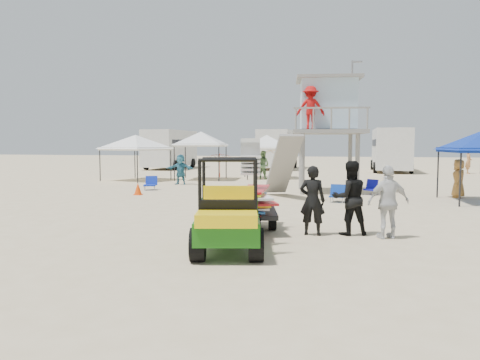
% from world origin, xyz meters
% --- Properties ---
extents(ground, '(140.00, 140.00, 0.00)m').
position_xyz_m(ground, '(0.00, 0.00, 0.00)').
color(ground, beige).
rests_on(ground, ground).
extents(utility_cart, '(1.69, 2.61, 1.83)m').
position_xyz_m(utility_cart, '(0.62, 1.38, 0.85)').
color(utility_cart, '#155A0E').
rests_on(utility_cart, ground).
extents(surf_trailer, '(1.54, 2.31, 2.01)m').
position_xyz_m(surf_trailer, '(0.63, 3.72, 0.82)').
color(surf_trailer, black).
rests_on(surf_trailer, ground).
extents(man_left, '(0.62, 0.42, 1.64)m').
position_xyz_m(man_left, '(2.14, 3.42, 0.82)').
color(man_left, black).
rests_on(man_left, ground).
extents(man_mid, '(1.02, 0.90, 1.74)m').
position_xyz_m(man_mid, '(2.99, 3.67, 0.87)').
color(man_mid, black).
rests_on(man_mid, ground).
extents(man_right, '(1.05, 0.74, 1.66)m').
position_xyz_m(man_right, '(3.84, 3.42, 0.83)').
color(man_right, silver).
rests_on(man_right, ground).
extents(lifeguard_tower, '(3.47, 3.47, 4.93)m').
position_xyz_m(lifeguard_tower, '(1.91, 13.56, 3.67)').
color(lifeguard_tower, gray).
rests_on(lifeguard_tower, ground).
extents(canopy_white_a, '(3.01, 3.01, 3.25)m').
position_xyz_m(canopy_white_a, '(-5.65, 18.98, 2.70)').
color(canopy_white_a, black).
rests_on(canopy_white_a, ground).
extents(canopy_white_b, '(3.77, 3.77, 3.04)m').
position_xyz_m(canopy_white_b, '(-9.17, 17.55, 2.49)').
color(canopy_white_b, black).
rests_on(canopy_white_b, ground).
extents(canopy_white_c, '(3.31, 3.31, 3.06)m').
position_xyz_m(canopy_white_c, '(-2.06, 20.92, 2.51)').
color(canopy_white_c, black).
rests_on(canopy_white_c, ground).
extents(umbrella_a, '(1.91, 1.94, 1.56)m').
position_xyz_m(umbrella_a, '(-5.10, 21.07, 0.78)').
color(umbrella_a, '#B42D13').
rests_on(umbrella_a, ground).
extents(umbrella_b, '(2.27, 2.31, 1.88)m').
position_xyz_m(umbrella_b, '(-1.50, 22.14, 0.94)').
color(umbrella_b, '#FF9F16').
rests_on(umbrella_b, ground).
extents(cone_near, '(0.34, 0.34, 0.50)m').
position_xyz_m(cone_near, '(-1.43, 8.76, 0.25)').
color(cone_near, orange).
rests_on(cone_near, ground).
extents(cone_far, '(0.34, 0.34, 0.50)m').
position_xyz_m(cone_far, '(-5.64, 10.42, 0.25)').
color(cone_far, '#F64407').
rests_on(cone_far, ground).
extents(beach_chair_a, '(0.68, 0.75, 0.64)m').
position_xyz_m(beach_chair_a, '(-6.02, 12.52, 0.31)').
color(beach_chair_a, '#102BB3').
rests_on(beach_chair_a, ground).
extents(beach_chair_b, '(0.63, 0.68, 0.64)m').
position_xyz_m(beach_chair_b, '(2.56, 9.92, 0.31)').
color(beach_chair_b, '#0D3394').
rests_on(beach_chair_b, ground).
extents(beach_chair_c, '(0.74, 0.85, 0.64)m').
position_xyz_m(beach_chair_c, '(3.90, 12.79, 0.31)').
color(beach_chair_c, '#0E109C').
rests_on(beach_chair_c, ground).
extents(rv_far_left, '(2.64, 6.80, 3.25)m').
position_xyz_m(rv_far_left, '(-12.00, 29.99, 1.80)').
color(rv_far_left, silver).
rests_on(rv_far_left, ground).
extents(rv_mid_left, '(2.65, 6.50, 3.25)m').
position_xyz_m(rv_mid_left, '(-3.00, 31.49, 1.80)').
color(rv_mid_left, silver).
rests_on(rv_mid_left, ground).
extents(rv_mid_right, '(2.64, 7.00, 3.25)m').
position_xyz_m(rv_mid_right, '(6.00, 29.99, 1.80)').
color(rv_mid_right, silver).
rests_on(rv_mid_right, ground).
extents(light_pole_left, '(0.14, 0.14, 8.00)m').
position_xyz_m(light_pole_left, '(3.00, 27.00, 4.00)').
color(light_pole_left, slate).
rests_on(light_pole_left, ground).
extents(distant_beachgoers, '(17.85, 16.87, 1.76)m').
position_xyz_m(distant_beachgoers, '(0.38, 18.35, 0.82)').
color(distant_beachgoers, teal).
rests_on(distant_beachgoers, ground).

